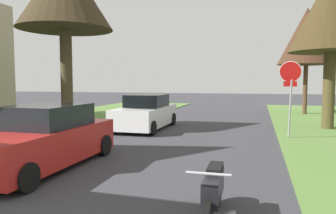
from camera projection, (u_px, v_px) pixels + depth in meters
stop_sign_far at (290, 83)px, 11.92m from camera, size 0.82×0.79×2.90m
street_tree_right_mid_b at (332, 11)px, 14.05m from camera, size 3.63×3.63×7.14m
street_tree_right_far at (307, 36)px, 20.72m from camera, size 3.64×3.64×6.93m
parked_sedan_red at (43, 139)px, 8.01m from camera, size 1.98×4.42×1.57m
parked_sedan_white at (146, 113)px, 14.67m from camera, size 1.98×4.42×1.57m
parked_motorcycle at (213, 192)px, 4.83m from camera, size 0.60×2.05×0.97m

